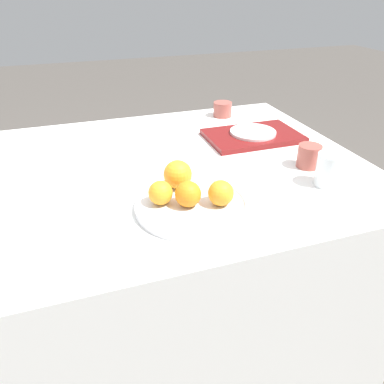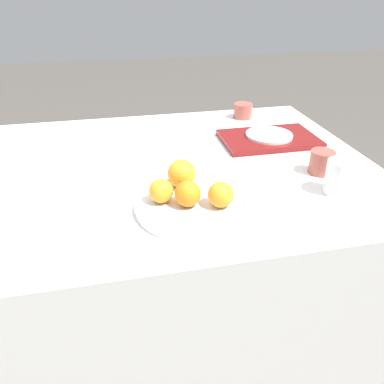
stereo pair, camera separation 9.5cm
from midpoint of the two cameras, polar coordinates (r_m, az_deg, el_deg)
ground_plane at (r=1.67m, az=-10.06°, el=-20.93°), size 12.00×12.00×0.00m
table at (r=1.40m, az=-11.44°, el=-11.02°), size 1.56×1.01×0.76m
fruit_platter at (r=0.97m, az=-2.80°, el=-2.08°), size 0.30×0.30×0.02m
orange_0 at (r=0.94m, az=-3.48°, el=-0.40°), size 0.07×0.07×0.07m
orange_1 at (r=0.96m, az=-7.66°, el=-0.21°), size 0.06×0.06×0.06m
orange_2 at (r=1.03m, az=-4.84°, el=2.62°), size 0.08×0.08×0.08m
orange_3 at (r=0.95m, az=1.58°, el=-0.23°), size 0.07×0.07×0.07m
water_glass at (r=1.12m, az=17.92°, el=3.17°), size 0.07×0.07×0.10m
serving_tray at (r=1.41m, az=7.33°, el=8.43°), size 0.34×0.22×0.02m
side_plate at (r=1.41m, az=7.37°, el=9.00°), size 0.17×0.17×0.01m
cup_0 at (r=1.22m, az=15.29°, el=5.23°), size 0.07×0.07×0.07m
cup_1 at (r=1.64m, az=3.00°, el=12.44°), size 0.08×0.08×0.06m
napkin at (r=1.30m, az=-19.71°, el=4.60°), size 0.13×0.10×0.01m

